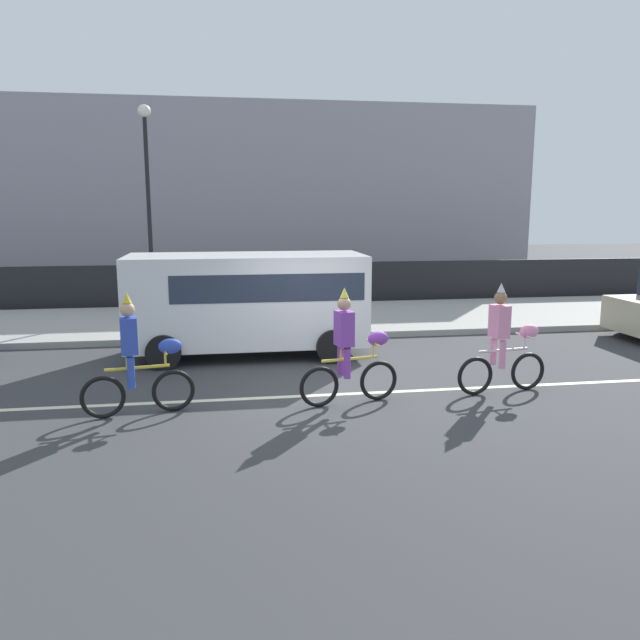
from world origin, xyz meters
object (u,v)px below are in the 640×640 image
object	(u,v)px
parade_cyclist_purple	(350,353)
pedestrian_onlooker	(234,290)
street_lamp_post	(147,178)
parade_cyclist_pink	(504,345)
parked_van_white	(250,297)
parade_cyclist_cobalt	(138,362)

from	to	relation	value
parade_cyclist_purple	pedestrian_onlooker	world-z (taller)	parade_cyclist_purple
street_lamp_post	pedestrian_onlooker	world-z (taller)	street_lamp_post
street_lamp_post	pedestrian_onlooker	distance (m)	4.39
parade_cyclist_pink	pedestrian_onlooker	xyz separation A→B (m)	(-4.46, 6.71, 0.17)
parade_cyclist_purple	pedestrian_onlooker	size ratio (longest dim) A/B	1.19
parade_cyclist_purple	parked_van_white	xyz separation A→B (m)	(-1.43, 3.70, 0.44)
parade_cyclist_purple	parade_cyclist_pink	xyz separation A→B (m)	(2.73, 0.20, 0.00)
parade_cyclist_purple	parked_van_white	world-z (taller)	parked_van_white
parade_cyclist_cobalt	parade_cyclist_purple	world-z (taller)	same
parade_cyclist_pink	street_lamp_post	distance (m)	11.67
parked_van_white	pedestrian_onlooker	distance (m)	3.23
parade_cyclist_purple	street_lamp_post	bearing A→B (deg)	113.87
parade_cyclist_cobalt	parade_cyclist_purple	size ratio (longest dim) A/B	1.00
parade_cyclist_pink	pedestrian_onlooker	distance (m)	8.06
parked_van_white	street_lamp_post	xyz separation A→B (m)	(-2.62, 5.45, 2.71)
street_lamp_post	parade_cyclist_cobalt	bearing A→B (deg)	-85.49
parade_cyclist_cobalt	street_lamp_post	size ratio (longest dim) A/B	0.33
parade_cyclist_cobalt	pedestrian_onlooker	bearing A→B (deg)	77.06
parade_cyclist_cobalt	parked_van_white	distance (m)	4.22
pedestrian_onlooker	parade_cyclist_pink	bearing A→B (deg)	-56.41
street_lamp_post	pedestrian_onlooker	xyz separation A→B (m)	(2.32, -2.25, -2.97)
parade_cyclist_pink	pedestrian_onlooker	bearing A→B (deg)	123.59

